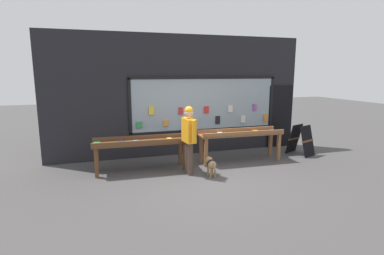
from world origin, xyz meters
TOP-DOWN VIEW (x-y plane):
  - ground_plane at (0.00, 0.00)m, footprint 40.00×40.00m
  - shopfront_facade at (0.08, 2.39)m, footprint 7.98×0.29m
  - display_table_left at (-1.42, 1.08)m, footprint 2.44×0.78m
  - display_table_right at (1.42, 1.08)m, footprint 2.44×0.72m
  - person_browsing at (-0.31, 0.44)m, footprint 0.26×0.68m
  - small_dog at (0.17, 0.16)m, footprint 0.24×0.54m
  - sandwich_board_sign at (3.55, 1.17)m, footprint 0.77×0.87m

SIDE VIEW (x-z plane):
  - ground_plane at x=0.00m, z-range 0.00..0.00m
  - small_dog at x=0.17m, z-range 0.08..0.53m
  - sandwich_board_sign at x=3.55m, z-range 0.01..0.94m
  - display_table_left at x=-1.42m, z-range 0.26..1.14m
  - display_table_right at x=1.42m, z-range 0.28..1.20m
  - person_browsing at x=-0.31m, z-range 0.15..1.88m
  - shopfront_facade at x=0.08m, z-range -0.02..3.64m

